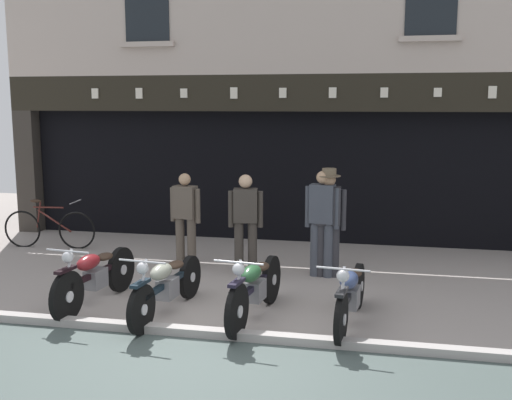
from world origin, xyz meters
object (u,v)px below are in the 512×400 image
Objects in this scene: motorcycle_left at (95,275)px; salesman_right at (328,217)px; shopkeeper_center at (246,219)px; advert_board_near at (207,157)px; leaning_bicycle at (49,228)px; motorcycle_center_left at (167,284)px; motorcycle_center at (255,287)px; motorcycle_center_right at (350,294)px; salesman_left at (185,216)px; assistant_far_right at (322,219)px.

motorcycle_left is 1.13× the size of salesman_right.
advert_board_near is (-1.40, 2.63, 0.74)m from shopkeeper_center.
shopkeeper_center is 4.27m from leaning_bicycle.
motorcycle_center_left is at bearing -80.31° from advert_board_near.
shopkeeper_center reaches higher than motorcycle_center.
motorcycle_left reaches higher than motorcycle_center_right.
shopkeeper_center is at bearing -67.19° from motorcycle_center.
salesman_left is 3.15m from leaning_bicycle.
advert_board_near is (-0.31, 2.37, 0.77)m from salesman_left.
assistant_far_right is (1.82, 2.19, 0.53)m from motorcycle_center_left.
shopkeeper_center is 0.94× the size of salesman_right.
salesman_left is (0.59, 2.18, 0.45)m from motorcycle_left.
advert_board_near is at bearing -72.21° from salesman_left.
salesman_left reaches higher than leaning_bicycle.
motorcycle_center is at bearing 82.79° from assistant_far_right.
motorcycle_center_left is at bearing 178.50° from motorcycle_left.
motorcycle_center_right is at bearing 152.65° from salesman_left.
motorcycle_left is 1.21× the size of shopkeeper_center.
motorcycle_center_right is (1.21, 0.04, -0.02)m from motorcycle_center.
salesman_left is (-2.88, 2.23, 0.47)m from motorcycle_center_right.
assistant_far_right is 5.43m from leaning_bicycle.
advert_board_near is 3.38m from leaning_bicycle.
assistant_far_right reaches higher than motorcycle_center.
motorcycle_center_right is 1.07× the size of leaning_bicycle.
motorcycle_center is 5.58m from leaning_bicycle.
salesman_right reaches higher than salesman_left.
shopkeeper_center is 1.22m from assistant_far_right.
motorcycle_center_left is 2.43m from salesman_left.
motorcycle_left is at bearing 40.00° from shopkeeper_center.
motorcycle_left is 1.10m from motorcycle_center_left.
advert_board_near is at bearing -45.99° from salesman_right.
motorcycle_center is at bearing 67.31° from salesman_right.
salesman_right reaches higher than motorcycle_center_left.
motorcycle_center_right is 5.73m from advert_board_near.
motorcycle_left is 0.97× the size of motorcycle_center_left.
leaning_bicycle is at bearing -4.01° from salesman_left.
motorcycle_center is at bearing -175.79° from motorcycle_left.
motorcycle_left is at bearing 44.81° from assistant_far_right.
salesman_right is 5.52m from leaning_bicycle.
motorcycle_center_right is 2.15× the size of advert_board_near.
assistant_far_right is at bearing -138.46° from motorcycle_left.
advert_board_near is (-2.62, 2.50, 0.70)m from assistant_far_right.
advert_board_near is at bearing -74.18° from motorcycle_center_left.
motorcycle_center reaches higher than motorcycle_center_right.
leaning_bicycle is at bearing -12.90° from salesman_right.
motorcycle_left is 2.26m from motorcycle_center.
salesman_left is at bearing -98.75° from motorcycle_left.
motorcycle_center is 1.19× the size of assistant_far_right.
leaning_bicycle reaches higher than motorcycle_center_right.
leaning_bicycle is at bearing -26.04° from motorcycle_center.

